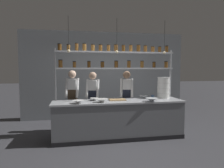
# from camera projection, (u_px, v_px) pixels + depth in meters

# --- Properties ---
(ground_plane) EXTENTS (40.00, 40.00, 0.00)m
(ground_plane) POSITION_uv_depth(u_px,v_px,m) (119.00, 137.00, 4.93)
(ground_plane) COLOR #3D3D42
(back_wall) EXTENTS (5.58, 0.12, 2.94)m
(back_wall) POSITION_uv_depth(u_px,v_px,m) (105.00, 75.00, 6.89)
(back_wall) COLOR gray
(back_wall) RESTS_ON ground_plane
(prep_counter) EXTENTS (3.18, 0.76, 0.92)m
(prep_counter) POSITION_uv_depth(u_px,v_px,m) (119.00, 119.00, 4.89)
(prep_counter) COLOR slate
(prep_counter) RESTS_ON ground_plane
(spice_shelf_unit) EXTENTS (3.06, 0.28, 2.33)m
(spice_shelf_unit) POSITION_uv_depth(u_px,v_px,m) (116.00, 61.00, 5.10)
(spice_shelf_unit) COLOR #ADAFB5
(spice_shelf_unit) RESTS_ON ground_plane
(chef_left) EXTENTS (0.40, 0.32, 1.65)m
(chef_left) POSITION_uv_depth(u_px,v_px,m) (72.00, 97.00, 5.35)
(chef_left) COLOR black
(chef_left) RESTS_ON ground_plane
(chef_center) EXTENTS (0.41, 0.34, 1.61)m
(chef_center) POSITION_uv_depth(u_px,v_px,m) (93.00, 97.00, 5.45)
(chef_center) COLOR black
(chef_center) RESTS_ON ground_plane
(chef_right) EXTENTS (0.41, 0.33, 1.63)m
(chef_right) POSITION_uv_depth(u_px,v_px,m) (127.00, 96.00, 5.51)
(chef_right) COLOR black
(chef_right) RESTS_ON ground_plane
(container_stack) EXTENTS (0.33, 0.33, 0.55)m
(container_stack) POSITION_uv_depth(u_px,v_px,m) (163.00, 88.00, 5.27)
(container_stack) COLOR white
(container_stack) RESTS_ON prep_counter
(cutting_board) EXTENTS (0.40, 0.26, 0.02)m
(cutting_board) POSITION_uv_depth(u_px,v_px,m) (117.00, 100.00, 4.91)
(cutting_board) COLOR #A88456
(cutting_board) RESTS_ON prep_counter
(prep_bowl_near_left) EXTENTS (0.29, 0.29, 0.08)m
(prep_bowl_near_left) POSITION_uv_depth(u_px,v_px,m) (102.00, 101.00, 4.61)
(prep_bowl_near_left) COLOR silver
(prep_bowl_near_left) RESTS_ON prep_counter
(prep_bowl_center_front) EXTENTS (0.30, 0.30, 0.08)m
(prep_bowl_center_front) POSITION_uv_depth(u_px,v_px,m) (152.00, 100.00, 4.70)
(prep_bowl_center_front) COLOR silver
(prep_bowl_center_front) RESTS_ON prep_counter
(prep_bowl_center_back) EXTENTS (0.22, 0.22, 0.06)m
(prep_bowl_center_back) POSITION_uv_depth(u_px,v_px,m) (94.00, 99.00, 4.87)
(prep_bowl_center_back) COLOR silver
(prep_bowl_center_back) RESTS_ON prep_counter
(prep_bowl_near_right) EXTENTS (0.27, 0.27, 0.07)m
(prep_bowl_near_right) POSITION_uv_depth(u_px,v_px,m) (79.00, 102.00, 4.43)
(prep_bowl_near_right) COLOR white
(prep_bowl_near_right) RESTS_ON prep_counter
(prep_bowl_far_left) EXTENTS (0.23, 0.23, 0.06)m
(prep_bowl_far_left) POSITION_uv_depth(u_px,v_px,m) (144.00, 97.00, 5.24)
(prep_bowl_far_left) COLOR silver
(prep_bowl_far_left) RESTS_ON prep_counter
(serving_cup_front) EXTENTS (0.08, 0.08, 0.09)m
(serving_cup_front) POSITION_uv_depth(u_px,v_px,m) (153.00, 97.00, 5.19)
(serving_cup_front) COLOR #334C70
(serving_cup_front) RESTS_ON prep_counter
(pendant_light_row) EXTENTS (2.41, 0.07, 0.83)m
(pendant_light_row) POSITION_uv_depth(u_px,v_px,m) (118.00, 50.00, 4.76)
(pendant_light_row) COLOR black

